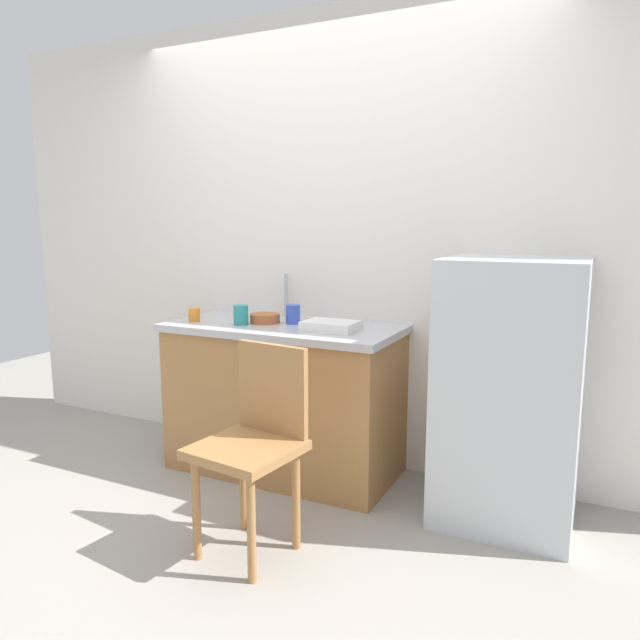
{
  "coord_description": "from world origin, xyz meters",
  "views": [
    {
      "loc": [
        1.47,
        -2.18,
        1.41
      ],
      "look_at": [
        0.12,
        0.6,
        0.9
      ],
      "focal_mm": 33.27,
      "sensor_mm": 36.0,
      "label": 1
    }
  ],
  "objects_px": {
    "dish_tray": "(331,326)",
    "cup_orange": "(194,315)",
    "terracotta_bowl": "(265,318)",
    "cup_blue": "(293,314)",
    "refrigerator": "(510,391)",
    "chair": "(255,439)",
    "cup_teal": "(241,315)"
  },
  "relations": [
    {
      "from": "dish_tray",
      "to": "cup_orange",
      "type": "xyz_separation_m",
      "value": [
        -0.83,
        -0.08,
        0.01
      ]
    },
    {
      "from": "terracotta_bowl",
      "to": "dish_tray",
      "type": "bearing_deg",
      "value": -7.13
    },
    {
      "from": "dish_tray",
      "to": "cup_blue",
      "type": "distance_m",
      "value": 0.3
    },
    {
      "from": "refrigerator",
      "to": "cup_orange",
      "type": "height_order",
      "value": "refrigerator"
    },
    {
      "from": "cup_blue",
      "to": "refrigerator",
      "type": "bearing_deg",
      "value": -2.45
    },
    {
      "from": "terracotta_bowl",
      "to": "cup_orange",
      "type": "height_order",
      "value": "cup_orange"
    },
    {
      "from": "chair",
      "to": "dish_tray",
      "type": "xyz_separation_m",
      "value": [
        0.02,
        0.73,
        0.38
      ]
    },
    {
      "from": "chair",
      "to": "dish_tray",
      "type": "bearing_deg",
      "value": 96.28
    },
    {
      "from": "dish_tray",
      "to": "terracotta_bowl",
      "type": "relative_size",
      "value": 1.67
    },
    {
      "from": "dish_tray",
      "to": "cup_teal",
      "type": "relative_size",
      "value": 2.56
    },
    {
      "from": "chair",
      "to": "cup_orange",
      "type": "xyz_separation_m",
      "value": [
        -0.81,
        0.65,
        0.39
      ]
    },
    {
      "from": "refrigerator",
      "to": "dish_tray",
      "type": "bearing_deg",
      "value": -177.11
    },
    {
      "from": "chair",
      "to": "dish_tray",
      "type": "relative_size",
      "value": 3.18
    },
    {
      "from": "chair",
      "to": "cup_orange",
      "type": "relative_size",
      "value": 11.52
    },
    {
      "from": "refrigerator",
      "to": "cup_teal",
      "type": "height_order",
      "value": "refrigerator"
    },
    {
      "from": "cup_orange",
      "to": "cup_blue",
      "type": "bearing_deg",
      "value": 17.75
    },
    {
      "from": "dish_tray",
      "to": "terracotta_bowl",
      "type": "bearing_deg",
      "value": 172.87
    },
    {
      "from": "refrigerator",
      "to": "terracotta_bowl",
      "type": "bearing_deg",
      "value": 179.65
    },
    {
      "from": "cup_blue",
      "to": "dish_tray",
      "type": "bearing_deg",
      "value": -19.26
    },
    {
      "from": "dish_tray",
      "to": "terracotta_bowl",
      "type": "height_order",
      "value": "terracotta_bowl"
    },
    {
      "from": "dish_tray",
      "to": "cup_blue",
      "type": "height_order",
      "value": "cup_blue"
    },
    {
      "from": "terracotta_bowl",
      "to": "cup_blue",
      "type": "bearing_deg",
      "value": 15.29
    },
    {
      "from": "dish_tray",
      "to": "cup_blue",
      "type": "bearing_deg",
      "value": 160.74
    },
    {
      "from": "refrigerator",
      "to": "cup_blue",
      "type": "xyz_separation_m",
      "value": [
        -1.19,
        0.05,
        0.28
      ]
    },
    {
      "from": "cup_blue",
      "to": "cup_orange",
      "type": "bearing_deg",
      "value": -162.25
    },
    {
      "from": "refrigerator",
      "to": "cup_orange",
      "type": "bearing_deg",
      "value": -175.91
    },
    {
      "from": "refrigerator",
      "to": "chair",
      "type": "height_order",
      "value": "refrigerator"
    },
    {
      "from": "chair",
      "to": "cup_orange",
      "type": "bearing_deg",
      "value": 148.79
    },
    {
      "from": "dish_tray",
      "to": "cup_blue",
      "type": "xyz_separation_m",
      "value": [
        -0.28,
        0.1,
        0.03
      ]
    },
    {
      "from": "refrigerator",
      "to": "chair",
      "type": "bearing_deg",
      "value": -140.17
    },
    {
      "from": "cup_teal",
      "to": "cup_blue",
      "type": "distance_m",
      "value": 0.29
    },
    {
      "from": "terracotta_bowl",
      "to": "cup_blue",
      "type": "distance_m",
      "value": 0.16
    }
  ]
}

